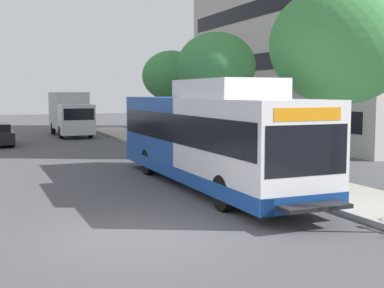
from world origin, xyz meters
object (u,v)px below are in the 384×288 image
at_px(box_truck_background, 70,113).
at_px(street_tree_far_block, 172,76).
at_px(transit_bus, 209,137).
at_px(street_tree_mid_block, 216,66).
at_px(street_tree_near_stop, 340,45).

bearing_deg(box_truck_background, street_tree_far_block, -57.63).
height_order(transit_bus, street_tree_far_block, street_tree_far_block).
height_order(transit_bus, box_truck_background, transit_bus).
distance_m(street_tree_mid_block, street_tree_far_block, 7.03).
bearing_deg(street_tree_far_block, street_tree_near_stop, -90.91).
height_order(street_tree_mid_block, box_truck_background, street_tree_mid_block).
distance_m(street_tree_near_stop, street_tree_mid_block, 9.82).
xyz_separation_m(street_tree_near_stop, box_truck_background, (-4.84, 24.90, -3.07)).
relative_size(street_tree_mid_block, box_truck_background, 0.88).
height_order(transit_bus, street_tree_near_stop, street_tree_near_stop).
xyz_separation_m(transit_bus, street_tree_mid_block, (4.00, 7.90, 2.87)).
relative_size(transit_bus, street_tree_far_block, 2.14).
bearing_deg(street_tree_mid_block, transit_bus, -116.85).
relative_size(street_tree_near_stop, street_tree_far_block, 1.16).
relative_size(street_tree_near_stop, street_tree_mid_block, 1.09).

